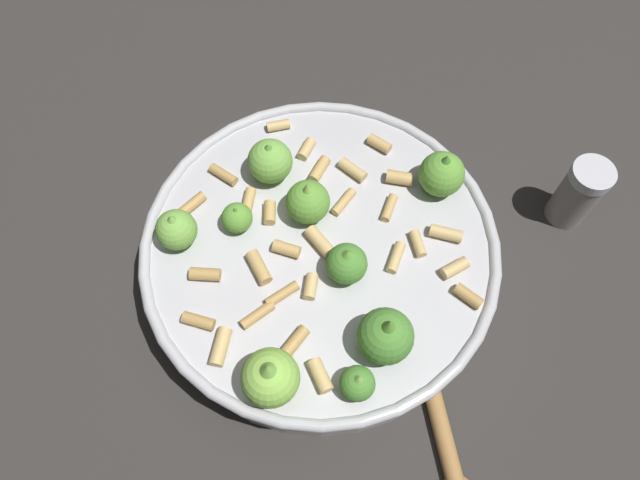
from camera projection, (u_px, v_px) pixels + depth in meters
The scene contains 4 objects.
ground_plane at pixel (320, 271), 0.59m from camera, with size 2.40×2.40×0.00m, color #2D2B28.
cooking_pan at pixel (320, 256), 0.56m from camera, with size 0.34×0.34×0.12m.
pepper_shaker at pixel (578, 194), 0.59m from camera, with size 0.04×0.04×0.08m.
wooden_spoon at pixel (437, 413), 0.52m from camera, with size 0.18×0.19×0.02m.
Camera 1 is at (0.13, -0.20, 0.54)m, focal length 32.45 mm.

